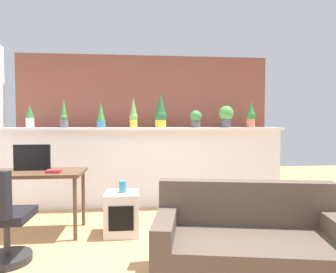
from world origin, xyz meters
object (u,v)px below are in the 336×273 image
Objects in this scene: potted_plant_3 at (133,113)px; book_on_desk at (54,171)px; tv_monitor at (32,157)px; side_cube_shelf at (122,213)px; potted_plant_0 at (30,116)px; potted_plant_5 at (196,118)px; potted_plant_1 at (64,116)px; desk at (36,178)px; couch at (250,248)px; potted_plant_7 at (251,115)px; potted_plant_2 at (101,116)px; potted_plant_4 at (161,112)px; vase_on_shelf at (123,187)px; office_chair at (2,224)px; potted_plant_6 at (226,115)px.

potted_plant_3 is 1.63m from book_on_desk.
tv_monitor is 0.85× the size of side_cube_shelf.
potted_plant_5 is at bearing -0.17° from potted_plant_0.
desk is at bearing -93.92° from potted_plant_1.
potted_plant_7 is at bearing 69.23° from couch.
potted_plant_7 is (1.89, 0.01, -0.02)m from potted_plant_3.
potted_plant_3 reaches higher than potted_plant_2.
potted_plant_3 is 2.81m from couch.
potted_plant_4 reaches higher than tv_monitor.
couch is at bearing -31.99° from tv_monitor.
potted_plant_3 reaches higher than potted_plant_1.
book_on_desk is (-0.78, -0.03, 0.20)m from vase_on_shelf.
potted_plant_4 is at bearing 176.28° from potted_plant_5.
office_chair is (-0.69, -1.83, -1.05)m from potted_plant_2.
potted_plant_1 is 1.14× the size of potted_plant_2.
potted_plant_1 reaches higher than book_on_desk.
tv_monitor is at bearing 130.13° from desk.
potted_plant_4 is 1.05m from potted_plant_6.
desk is 0.29m from book_on_desk.
potted_plant_2 reaches higher than office_chair.
office_chair reaches higher than side_cube_shelf.
potted_plant_3 is 0.87× the size of potted_plant_4.
potted_plant_2 is 1.97m from potted_plant_6.
potted_plant_0 is at bearing 179.83° from potted_plant_5.
office_chair is at bearing -78.68° from potted_plant_0.
book_on_desk is (0.31, -0.21, -0.14)m from tv_monitor.
potted_plant_6 reaches higher than potted_plant_0.
potted_plant_4 is 3.41× the size of book_on_desk.
potted_plant_1 is at bearing 179.75° from potted_plant_7.
vase_on_shelf is at bearing -9.57° from tv_monitor.
potted_plant_6 is 0.80× the size of tv_monitor.
couch reaches higher than book_on_desk.
potted_plant_3 is 0.42× the size of desk.
potted_plant_7 is 0.97× the size of tv_monitor.
potted_plant_1 reaches higher than potted_plant_7.
side_cube_shelf is (-2.01, -1.16, -1.20)m from potted_plant_7.
book_on_desk is at bearing -178.12° from vase_on_shelf.
potted_plant_0 is 0.63× the size of potted_plant_4.
tv_monitor is 3.12× the size of vase_on_shelf.
potted_plant_2 reaches higher than vase_on_shelf.
potted_plant_6 is 0.38× the size of office_chair.
tv_monitor reaches higher than side_cube_shelf.
side_cube_shelf is at bearing -134.50° from potted_plant_5.
tv_monitor is at bearing 91.18° from office_chair.
potted_plant_5 is (1.48, -0.03, -0.04)m from potted_plant_2.
potted_plant_2 is (1.05, 0.02, 0.01)m from potted_plant_0.
potted_plant_4 is 1.07× the size of side_cube_shelf.
office_chair is (-3.07, -1.84, -1.06)m from potted_plant_7.
potted_plant_3 reaches higher than desk.
potted_plant_1 is 0.85× the size of potted_plant_4.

